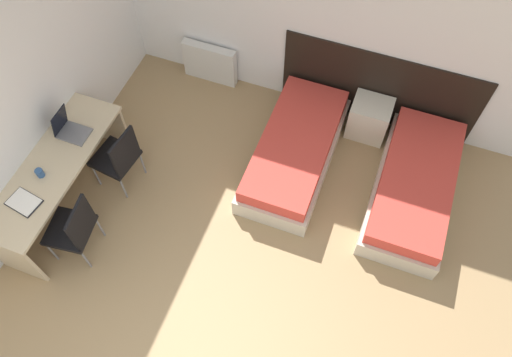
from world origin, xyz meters
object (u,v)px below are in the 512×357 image
object	(u,v)px
nightstand	(369,118)
chair_near_notebook	(74,228)
bed_near_window	(295,150)
bed_near_door	(414,186)
chair_near_laptop	(118,157)
laptop	(69,129)

from	to	relation	value
nightstand	chair_near_notebook	world-z (taller)	chair_near_notebook
bed_near_window	nightstand	world-z (taller)	nightstand
bed_near_door	chair_near_laptop	world-z (taller)	chair_near_laptop
chair_near_laptop	laptop	distance (m)	0.59
bed_near_door	nightstand	world-z (taller)	nightstand
bed_near_window	bed_near_door	size ratio (longest dim) A/B	1.00
nightstand	laptop	xyz separation A→B (m)	(-2.97, -1.74, 0.56)
nightstand	bed_near_window	bearing A→B (deg)	-133.74
chair_near_laptop	chair_near_notebook	xyz separation A→B (m)	(-0.00, -0.94, 0.00)
nightstand	chair_near_notebook	xyz separation A→B (m)	(-2.47, -2.64, 0.25)
bed_near_door	nightstand	bearing A→B (deg)	133.74
bed_near_door	laptop	distance (m)	3.86
bed_near_window	bed_near_door	world-z (taller)	same
nightstand	bed_near_door	bearing A→B (deg)	-46.26
bed_near_door	chair_near_notebook	world-z (taller)	chair_near_notebook
bed_near_window	bed_near_door	xyz separation A→B (m)	(1.43, 0.00, 0.00)
bed_near_window	nightstand	bearing A→B (deg)	46.26
chair_near_notebook	bed_near_door	bearing A→B (deg)	23.40
nightstand	laptop	bearing A→B (deg)	-149.67
bed_near_door	nightstand	distance (m)	1.03
bed_near_window	bed_near_door	distance (m)	1.43
bed_near_window	nightstand	size ratio (longest dim) A/B	3.68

